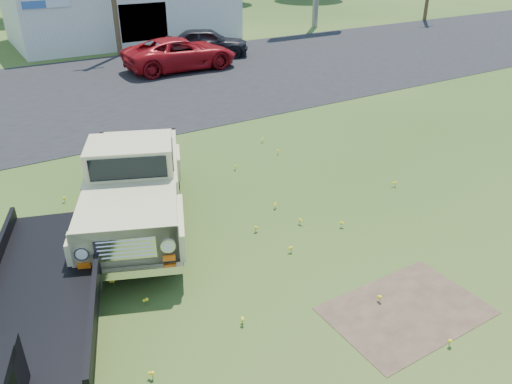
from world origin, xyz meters
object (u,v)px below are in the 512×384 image
Objects in this scene: vintage_pickup_truck at (134,184)px; red_pickup at (181,54)px; dark_sedan at (207,42)px; flatbed_trailer at (43,283)px.

red_pickup is (7.43, 14.08, -0.26)m from vintage_pickup_truck.
dark_sedan is at bearing -50.62° from red_pickup.
dark_sedan is (12.62, 18.63, -0.00)m from flatbed_trailer.
vintage_pickup_truck reaches higher than red_pickup.
flatbed_trailer is at bearing 169.56° from dark_sedan.
flatbed_trailer is at bearing 149.05° from red_pickup.
flatbed_trailer is (-2.59, -2.44, -0.28)m from vintage_pickup_truck.
flatbed_trailer is 19.32m from red_pickup.
flatbed_trailer is 22.50m from dark_sedan.
flatbed_trailer is 1.25× the size of dark_sedan.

